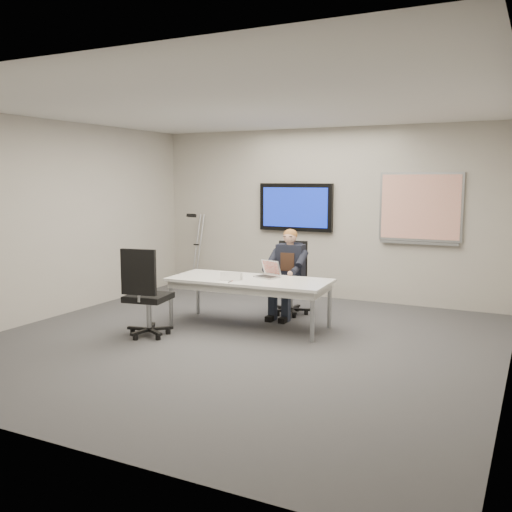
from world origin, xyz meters
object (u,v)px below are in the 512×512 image
at_px(office_chair_far, 292,291).
at_px(laptop, 269,273).
at_px(office_chair_near, 147,309).
at_px(conference_table, 250,284).
at_px(seated_person, 286,282).

relative_size(office_chair_far, laptop, 2.80).
bearing_deg(office_chair_near, conference_table, -142.42).
bearing_deg(office_chair_far, laptop, -108.87).
bearing_deg(laptop, conference_table, -107.96).
relative_size(conference_table, seated_person, 1.73).
bearing_deg(laptop, office_chair_near, -113.34).
distance_m(office_chair_far, seated_person, 0.30).
relative_size(office_chair_far, office_chair_near, 0.94).
relative_size(conference_table, office_chair_near, 1.92).
xyz_separation_m(conference_table, laptop, (0.17, 0.23, 0.13)).
xyz_separation_m(conference_table, office_chair_near, (-0.93, -1.01, -0.23)).
xyz_separation_m(conference_table, seated_person, (0.21, 0.72, -0.07)).
height_order(office_chair_near, seated_person, seated_person).
xyz_separation_m(office_chair_far, seated_person, (0.01, -0.24, 0.18)).
relative_size(seated_person, laptop, 3.33).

